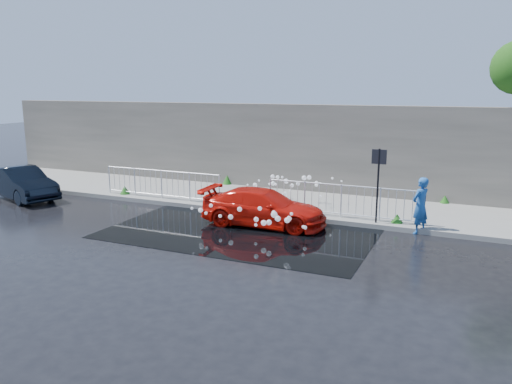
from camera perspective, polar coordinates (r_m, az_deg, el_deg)
ground at (r=14.74m, az=-5.16°, el=-5.28°), size 90.00×90.00×0.00m
pavement at (r=19.09m, az=2.13°, el=-1.00°), size 30.00×4.00×0.15m
curb at (r=17.30m, az=-0.34°, el=-2.35°), size 30.00×0.25×0.16m
retaining_wall at (r=20.81m, az=4.43°, el=5.15°), size 30.00×0.60×3.50m
puddle at (r=15.37m, az=-1.71°, el=-4.49°), size 8.00×5.00×0.01m
sign_post at (r=15.84m, az=13.80°, el=2.04°), size 0.45×0.06×2.50m
railing_left at (r=19.40m, az=-10.75°, el=0.99°), size 5.05×0.05×1.10m
railing_right at (r=16.51m, az=9.70°, el=-0.88°), size 5.05×0.05×1.10m
weeds at (r=18.77m, az=0.76°, el=-0.44°), size 12.17×3.93×0.41m
water_spray at (r=16.49m, az=1.92°, el=-0.78°), size 3.51×5.35×1.05m
red_car at (r=15.87m, az=0.86°, el=-1.79°), size 4.10×1.83×1.17m
dark_car at (r=21.65m, az=-25.20°, el=0.91°), size 4.07×2.46×1.27m
person at (r=15.74m, az=18.26°, el=-1.48°), size 0.68×0.75×1.72m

